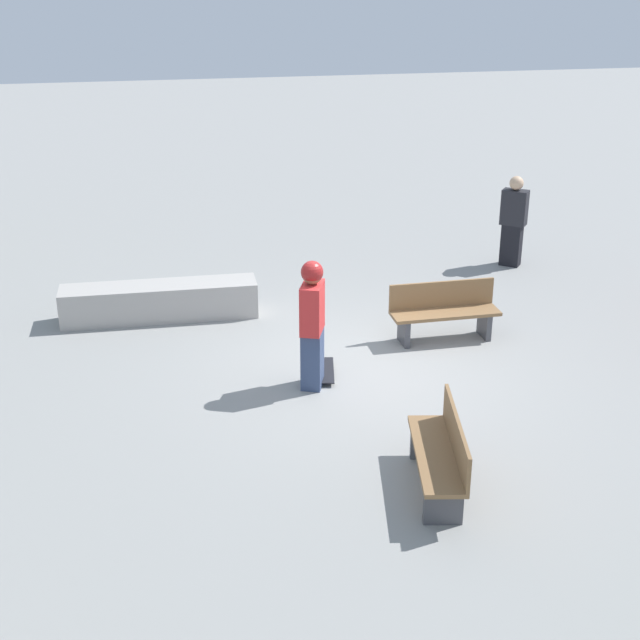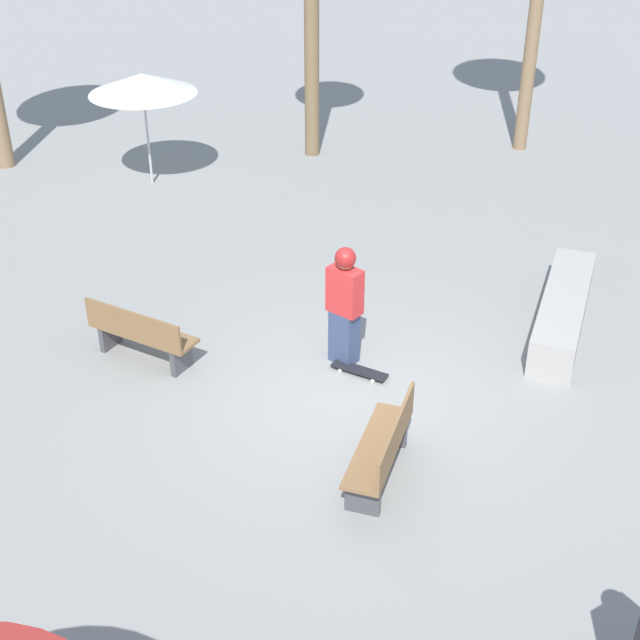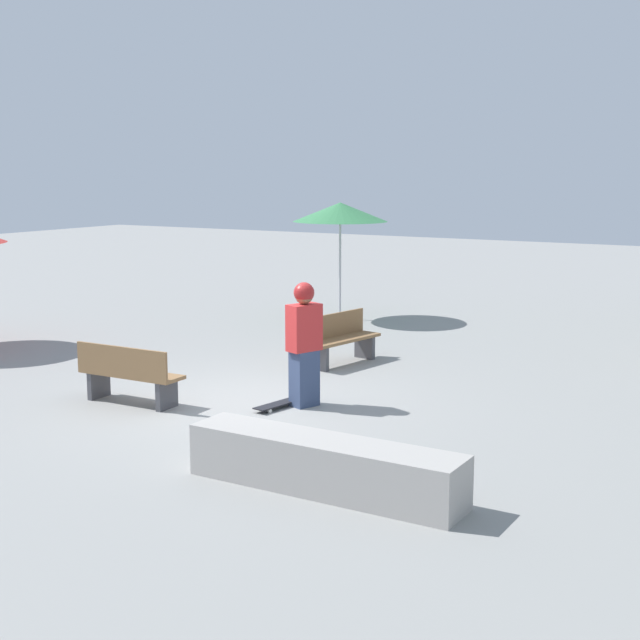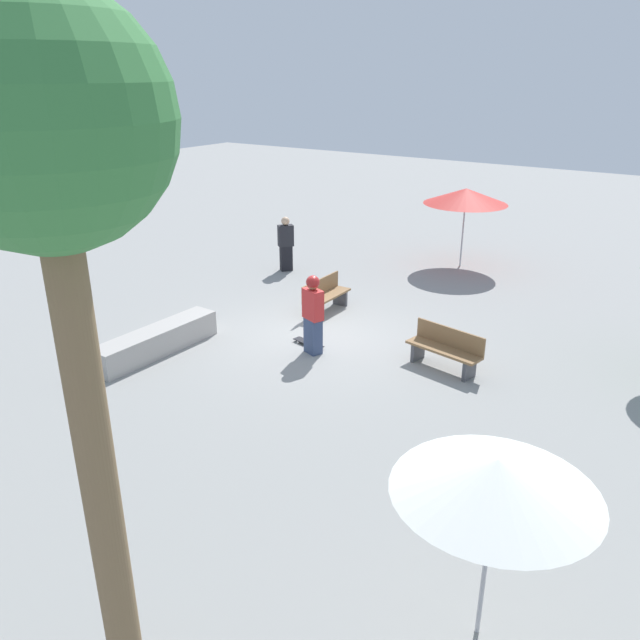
% 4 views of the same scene
% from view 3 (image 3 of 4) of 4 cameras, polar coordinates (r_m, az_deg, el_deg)
% --- Properties ---
extents(ground_plane, '(60.00, 60.00, 0.00)m').
position_cam_3_polar(ground_plane, '(12.62, -4.78, -5.43)').
color(ground_plane, gray).
extents(skater_main, '(0.40, 0.52, 1.74)m').
position_cam_3_polar(skater_main, '(12.32, -1.02, -1.28)').
color(skater_main, '#38476B').
rests_on(skater_main, ground_plane).
extents(skateboard, '(0.34, 0.82, 0.07)m').
position_cam_3_polar(skateboard, '(12.40, -2.72, -5.40)').
color(skateboard, black).
rests_on(skateboard, ground_plane).
extents(concrete_ledge, '(3.03, 0.66, 0.55)m').
position_cam_3_polar(concrete_ledge, '(9.24, 0.25, -9.28)').
color(concrete_ledge, '#A8A39E').
rests_on(concrete_ledge, ground_plane).
extents(bench_near, '(0.72, 1.65, 0.85)m').
position_cam_3_polar(bench_near, '(15.11, 1.26, -1.22)').
color(bench_near, '#47474C').
rests_on(bench_near, ground_plane).
extents(bench_far, '(1.61, 0.46, 0.85)m').
position_cam_3_polar(bench_far, '(12.80, -12.15, -3.43)').
color(bench_far, '#47474C').
rests_on(bench_far, ground_plane).
extents(shade_umbrella_green, '(2.06, 2.06, 2.56)m').
position_cam_3_polar(shade_umbrella_green, '(19.43, 1.30, 6.92)').
color(shade_umbrella_green, '#B7B7BC').
rests_on(shade_umbrella_green, ground_plane).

